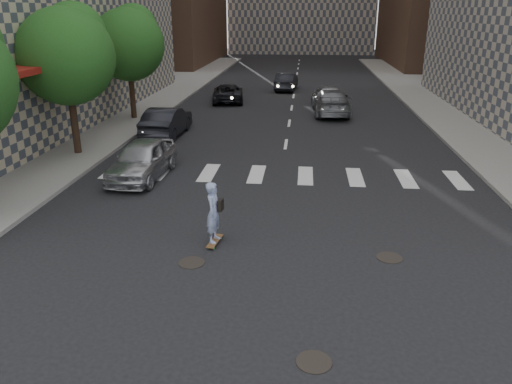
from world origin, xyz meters
TOP-DOWN VIEW (x-y plane):
  - ground at (0.00, 0.00)m, footprint 160.00×160.00m
  - sidewalk_left at (-14.50, 20.00)m, footprint 13.00×80.00m
  - tree_b at (-9.45, 11.14)m, footprint 4.20×4.20m
  - tree_c at (-9.45, 19.14)m, footprint 4.20×4.20m
  - manhole_a at (1.20, -2.50)m, footprint 0.70×0.70m
  - manhole_b at (-2.00, 1.20)m, footprint 0.70×0.70m
  - manhole_c at (3.30, 2.00)m, footprint 0.70×0.70m
  - skateboarder at (-1.58, 2.42)m, footprint 0.52×0.96m
  - silver_sedan at (-5.50, 8.15)m, footprint 2.06×4.55m
  - traffic_car_a at (-6.40, 15.18)m, footprint 1.76×4.73m
  - traffic_car_b at (2.57, 22.00)m, footprint 2.47×5.60m
  - traffic_car_c at (-4.74, 26.00)m, footprint 2.73×4.88m
  - traffic_car_d at (2.45, 24.57)m, footprint 2.38×4.84m
  - traffic_car_e at (-0.69, 32.00)m, footprint 1.89×4.50m

SIDE VIEW (x-z plane):
  - ground at x=0.00m, z-range 0.00..0.00m
  - manhole_a at x=1.20m, z-range 0.00..0.02m
  - manhole_b at x=-2.00m, z-range 0.00..0.02m
  - manhole_c at x=3.30m, z-range 0.00..0.02m
  - sidewalk_left at x=-14.50m, z-range 0.00..0.15m
  - traffic_car_c at x=-4.74m, z-range 0.00..1.29m
  - traffic_car_e at x=-0.69m, z-range 0.00..1.45m
  - silver_sedan at x=-5.50m, z-range 0.00..1.51m
  - traffic_car_a at x=-6.40m, z-range 0.00..1.55m
  - traffic_car_d at x=2.45m, z-range 0.00..1.59m
  - traffic_car_b at x=2.57m, z-range 0.00..1.60m
  - skateboarder at x=-1.58m, z-range 0.05..1.91m
  - tree_b at x=-9.45m, z-range 1.35..7.95m
  - tree_c at x=-9.45m, z-range 1.35..7.95m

